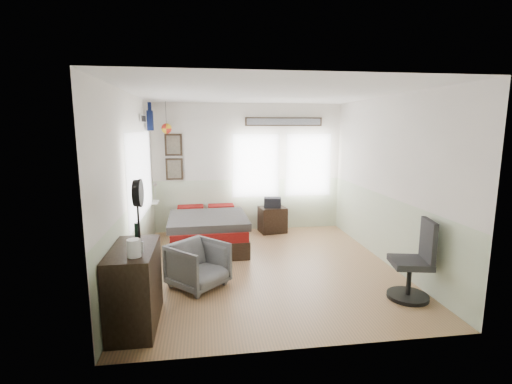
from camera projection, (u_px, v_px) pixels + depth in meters
ground_plane at (266, 267)px, 5.94m from camera, size 4.00×4.50×0.01m
room_shell at (259, 165)px, 5.83m from camera, size 4.02×4.52×2.71m
wall_decor at (195, 133)px, 7.33m from camera, size 3.55×1.32×1.44m
bed at (208, 230)px, 6.97m from camera, size 1.44×1.95×0.61m
dresser at (135, 287)px, 4.13m from camera, size 0.48×1.00×0.90m
armchair at (198, 265)px, 5.14m from camera, size 0.97×0.97×0.64m
nightstand at (272, 220)px, 7.87m from camera, size 0.59×0.50×0.54m
task_chair at (415, 267)px, 4.77m from camera, size 0.55×0.55×1.06m
kettle at (134, 248)px, 3.77m from camera, size 0.16×0.14×0.19m
bottle at (138, 234)px, 4.13m from camera, size 0.06×0.06×0.26m
stand_fan at (138, 194)px, 4.01m from camera, size 0.08×0.31×0.76m
black_bag at (273, 202)px, 7.80m from camera, size 0.39×0.29×0.21m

